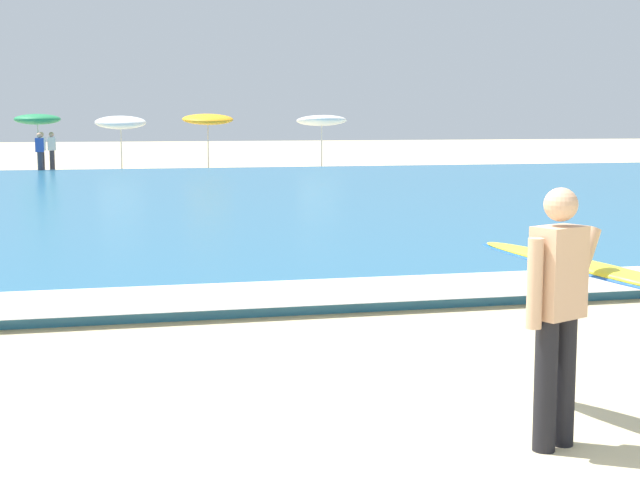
# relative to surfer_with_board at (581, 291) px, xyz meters

# --- Properties ---
(ground_plane) EXTENTS (160.00, 160.00, 0.00)m
(ground_plane) POSITION_rel_surfer_with_board_xyz_m (-1.64, -0.23, -1.03)
(ground_plane) COLOR beige
(sea) EXTENTS (120.00, 28.00, 0.14)m
(sea) POSITION_rel_surfer_with_board_xyz_m (-1.64, 18.36, -0.96)
(sea) COLOR teal
(sea) RESTS_ON ground
(surf_foam) EXTENTS (120.00, 1.58, 0.01)m
(surf_foam) POSITION_rel_surfer_with_board_xyz_m (-1.64, 4.96, -0.88)
(surf_foam) COLOR white
(surf_foam) RESTS_ON sea
(surfer_with_board) EXTENTS (1.34, 2.22, 1.73)m
(surfer_with_board) POSITION_rel_surfer_with_board_xyz_m (0.00, 0.00, 0.00)
(surfer_with_board) COLOR black
(surfer_with_board) RESTS_ON ground
(beach_umbrella_2) EXTENTS (1.82, 1.83, 2.32)m
(beach_umbrella_2) POSITION_rel_surfer_with_board_xyz_m (-5.47, 33.70, 1.06)
(beach_umbrella_2) COLOR beige
(beach_umbrella_2) RESTS_ON ground
(beach_umbrella_3) EXTENTS (2.11, 2.14, 2.29)m
(beach_umbrella_3) POSITION_rel_surfer_with_board_xyz_m (-2.20, 34.39, 0.92)
(beach_umbrella_3) COLOR beige
(beach_umbrella_3) RESTS_ON ground
(beach_umbrella_4) EXTENTS (2.15, 2.18, 2.39)m
(beach_umbrella_4) POSITION_rel_surfer_with_board_xyz_m (1.39, 34.09, 1.05)
(beach_umbrella_4) COLOR beige
(beach_umbrella_4) RESTS_ON ground
(beach_umbrella_5) EXTENTS (2.19, 2.21, 2.32)m
(beach_umbrella_5) POSITION_rel_surfer_with_board_xyz_m (6.34, 34.20, 1.00)
(beach_umbrella_5) COLOR beige
(beach_umbrella_5) RESTS_ON ground
(beachgoer_near_row_left) EXTENTS (0.32, 0.20, 1.58)m
(beachgoer_near_row_left) POSITION_rel_surfer_with_board_xyz_m (-5.34, 33.64, -0.18)
(beachgoer_near_row_left) COLOR #383842
(beachgoer_near_row_left) RESTS_ON ground
(beachgoer_near_row_mid) EXTENTS (0.32, 0.20, 1.58)m
(beachgoer_near_row_mid) POSITION_rel_surfer_with_board_xyz_m (-4.95, 33.69, -0.18)
(beachgoer_near_row_mid) COLOR #383842
(beachgoer_near_row_mid) RESTS_ON ground
(beachgoer_near_row_right) EXTENTS (0.32, 0.20, 1.58)m
(beachgoer_near_row_right) POSITION_rel_surfer_with_board_xyz_m (-5.33, 32.02, -0.18)
(beachgoer_near_row_right) COLOR #383842
(beachgoer_near_row_right) RESTS_ON ground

